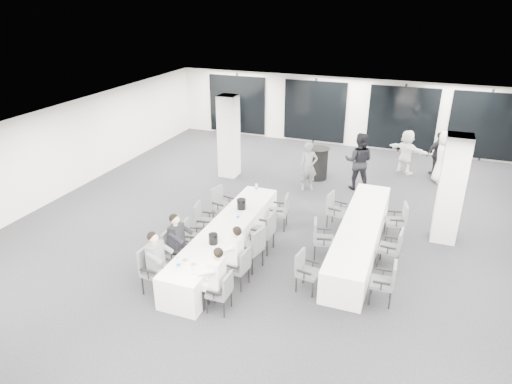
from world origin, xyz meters
The scene contains 41 objects.
room centered at (0.89, 1.11, 1.39)m, with size 14.04×16.04×2.84m.
column_left centered at (-2.80, 3.20, 1.40)m, with size 0.60×0.60×2.80m, color silver.
column_right centered at (4.20, 1.00, 1.40)m, with size 0.60×0.60×2.80m, color silver.
banquet_table_main centered at (-0.74, -1.65, 0.38)m, with size 0.90×5.00×0.75m, color white.
banquet_table_side centered at (2.25, -0.31, 0.38)m, with size 0.90×5.00×0.75m, color white.
cocktail_table centered at (0.13, 3.99, 0.55)m, with size 0.78×0.78×1.08m.
chair_main_left_near centered at (-1.58, -3.58, 0.59)m, with size 0.54×0.60×1.03m.
chair_main_left_second centered at (-1.57, -2.72, 0.56)m, with size 0.52×0.58×0.98m.
chair_main_left_mid centered at (-1.56, -1.91, 0.49)m, with size 0.51×0.54×0.86m.
chair_main_left_fourth centered at (-1.57, -1.22, 0.57)m, with size 0.59×0.63×1.01m.
chair_main_left_far centered at (-1.57, -0.14, 0.58)m, with size 0.60×0.64×1.01m.
chair_main_right_near centered at (0.09, -3.69, 0.50)m, with size 0.45×0.50×0.88m.
chair_main_right_second centered at (0.09, -2.77, 0.52)m, with size 0.50×0.55×0.91m.
chair_main_right_mid centered at (0.10, -2.04, 0.60)m, with size 0.63×0.66×1.04m.
chair_main_right_fourth centered at (0.11, -1.19, 0.59)m, with size 0.54×0.60×1.04m.
chair_main_right_far centered at (0.10, 0.08, 0.55)m, with size 0.55×0.60×0.97m.
chair_side_left_near centered at (1.42, -2.39, 0.51)m, with size 0.51×0.55×0.89m.
chair_side_left_mid centered at (1.42, -0.98, 0.55)m, with size 0.58×0.61×0.96m.
chair_side_left_far centered at (1.42, 0.68, 0.56)m, with size 0.56×0.60×0.97m.
chair_side_right_near centered at (3.08, -2.25, 0.53)m, with size 0.49×0.54×0.94m.
chair_side_right_mid centered at (3.08, -0.81, 0.54)m, with size 0.51×0.56×0.95m.
chair_side_right_far centered at (3.08, 0.63, 0.56)m, with size 0.58×0.61×0.97m.
seated_guest_a centered at (-1.40, -3.58, 0.81)m, with size 0.50×0.38×1.44m.
seated_guest_b centered at (-1.40, -2.72, 0.81)m, with size 0.50×0.38×1.44m.
seated_guest_c centered at (-0.07, -3.69, 0.81)m, with size 0.50×0.38×1.44m.
seated_guest_d centered at (-0.07, -2.77, 0.81)m, with size 0.50×0.38×1.44m.
standing_guest_a centered at (0.08, 2.94, 0.89)m, with size 0.65×0.53×1.79m, color slate.
standing_guest_b centered at (1.56, 3.57, 1.06)m, with size 1.02×0.62×2.12m, color black.
standing_guest_d centered at (3.95, 5.79, 0.87)m, with size 1.03×0.57×1.75m, color black.
standing_guest_e centered at (4.09, 5.14, 1.00)m, with size 0.96×0.59×2.00m, color white.
standing_guest_f centered at (2.90, 5.56, 0.89)m, with size 1.63×0.63×1.77m, color white.
standing_guest_g centered at (-4.60, 7.20, 0.92)m, with size 0.67×0.54×1.84m, color black.
ice_bucket_near centered at (-0.67, -2.49, 0.87)m, with size 0.21×0.21×0.24m, color black.
ice_bucket_far centered at (-0.76, -0.62, 0.88)m, with size 0.23×0.23×0.27m, color black.
water_bottle_a centered at (-0.89, -3.64, 0.87)m, with size 0.08×0.08×0.24m, color silver.
water_bottle_b centered at (-0.60, -1.24, 0.87)m, with size 0.08×0.08×0.25m, color silver.
water_bottle_c centered at (-0.81, 0.59, 0.86)m, with size 0.07×0.07×0.22m, color silver.
plate_a centered at (-0.91, -3.35, 0.76)m, with size 0.20×0.20×0.03m.
plate_b centered at (-0.67, -3.43, 0.76)m, with size 0.19×0.19×0.03m.
plate_c centered at (-0.75, -2.21, 0.76)m, with size 0.19×0.19×0.03m.
wine_glass centered at (-0.51, -3.74, 0.89)m, with size 0.07×0.07×0.18m.
Camera 1 is at (3.35, -10.41, 5.88)m, focal length 32.00 mm.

